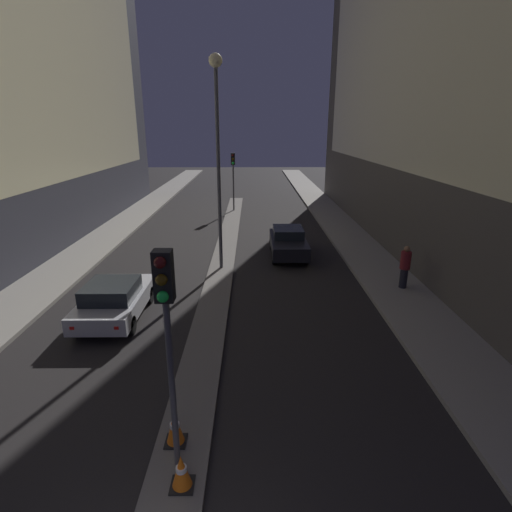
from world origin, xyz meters
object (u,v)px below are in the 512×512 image
at_px(traffic_light_mid, 233,169).
at_px(traffic_cone_near, 181,471).
at_px(street_lamp, 217,125).
at_px(traffic_cone_far, 175,427).
at_px(traffic_light_near, 166,317).
at_px(car_left_lane, 115,299).
at_px(car_right_lane, 288,242).
at_px(pedestrian_on_right_sidewalk, 405,266).

xyz_separation_m(traffic_light_mid, traffic_cone_near, (0.16, -25.99, -2.95)).
distance_m(street_lamp, traffic_cone_far, 12.68).
bearing_deg(traffic_light_near, traffic_light_mid, 90.00).
distance_m(traffic_cone_near, traffic_cone_far, 1.14).
height_order(traffic_light_mid, traffic_cone_far, traffic_light_mid).
relative_size(traffic_light_mid, car_left_lane, 1.10).
bearing_deg(car_left_lane, street_lamp, 56.35).
relative_size(traffic_light_mid, car_right_lane, 1.09).
bearing_deg(traffic_light_mid, traffic_light_near, -90.00).
bearing_deg(traffic_cone_far, pedestrian_on_right_sidewalk, 46.91).
relative_size(traffic_cone_near, pedestrian_on_right_sidewalk, 0.39).
distance_m(traffic_cone_far, car_right_lane, 13.69).
height_order(car_left_lane, car_right_lane, car_right_lane).
height_order(traffic_light_near, street_lamp, street_lamp).
relative_size(car_right_lane, pedestrian_on_right_sidewalk, 2.29).
height_order(traffic_cone_far, pedestrian_on_right_sidewalk, pedestrian_on_right_sidewalk).
height_order(car_right_lane, pedestrian_on_right_sidewalk, pedestrian_on_right_sidewalk).
height_order(traffic_light_near, traffic_light_mid, same).
relative_size(traffic_light_near, traffic_cone_near, 6.47).
xyz_separation_m(traffic_light_mid, car_left_lane, (-3.37, -18.85, -2.67)).
bearing_deg(traffic_cone_far, car_right_lane, 75.04).
xyz_separation_m(street_lamp, pedestrian_on_right_sidewalk, (7.73, -2.68, -5.49)).
bearing_deg(street_lamp, traffic_cone_far, -90.81).
height_order(car_left_lane, pedestrian_on_right_sidewalk, pedestrian_on_right_sidewalk).
bearing_deg(pedestrian_on_right_sidewalk, traffic_cone_far, -133.09).
height_order(traffic_light_mid, street_lamp, street_lamp).
bearing_deg(car_right_lane, street_lamp, -148.03).
relative_size(traffic_light_near, traffic_cone_far, 5.94).
xyz_separation_m(traffic_light_mid, traffic_cone_far, (-0.16, -24.90, -2.91)).
xyz_separation_m(traffic_light_near, traffic_light_mid, (0.00, 25.55, 0.00)).
xyz_separation_m(traffic_cone_near, car_left_lane, (-3.54, 7.14, 0.27)).
relative_size(traffic_light_near, car_right_lane, 1.09).
distance_m(traffic_light_mid, car_left_lane, 19.34).
bearing_deg(traffic_light_near, traffic_cone_far, 103.47).
bearing_deg(street_lamp, traffic_cone_near, -89.23).
xyz_separation_m(street_lamp, car_right_lane, (3.37, 2.11, -5.83)).
height_order(street_lamp, car_left_lane, street_lamp).
bearing_deg(traffic_light_mid, traffic_cone_far, -90.36).
xyz_separation_m(traffic_light_near, car_right_lane, (3.37, 13.88, -2.65)).
bearing_deg(traffic_light_near, pedestrian_on_right_sidewalk, 49.62).
xyz_separation_m(traffic_light_near, street_lamp, (0.00, 11.77, 3.18)).
bearing_deg(traffic_light_near, car_right_lane, 76.33).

